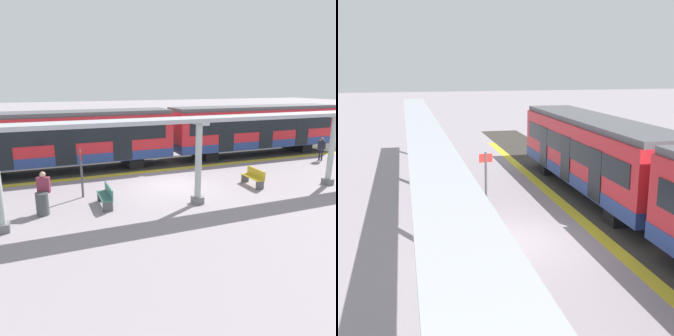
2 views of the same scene
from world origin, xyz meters
The scene contains 14 objects.
ground_plane centered at (0.00, 0.00, 0.00)m, with size 176.00×176.00×0.00m, color gray.
tactile_edge_strip centered at (-2.98, 0.00, 0.00)m, with size 0.52×38.27×0.01m, color gold.
trackbed centered at (-4.83, 0.00, 0.00)m, with size 3.20×50.27×0.01m, color #38332D.
train_near_carriage centered at (-4.83, -4.76, 1.83)m, with size 2.65×12.65×3.48m.
train_far_carriage centered at (-4.83, 8.47, 1.83)m, with size 2.65×12.65×3.48m.
canopy_pillar_third centered at (2.78, 0.05, 1.78)m, with size 1.10×0.44×3.51m.
canopy_pillar_fourth centered at (2.78, 7.46, 1.78)m, with size 1.10×0.44×3.51m.
canopy_beam centered at (2.78, -0.10, 3.59)m, with size 1.20×30.91×0.16m, color #A8AAB2.
bench_near_end centered at (1.54, 3.83, 0.44)m, with size 1.52×0.52×0.86m.
bench_mid_platform centered at (1.62, -3.63, 0.44)m, with size 1.50×0.45×0.86m.
trash_bin centered at (1.68, -6.13, 0.45)m, with size 0.48×0.48×0.90m, color #42494B.
platform_info_sign centered at (0.16, -4.41, 1.33)m, with size 0.56×0.10×2.20m.
passenger_waiting_near_edge centered at (-1.43, 11.37, 0.97)m, with size 0.49×0.36×1.56m.
passenger_by_the_benches centered at (1.42, -6.02, 1.04)m, with size 0.34×0.52×1.67m.
Camera 1 is at (14.50, -5.99, 4.95)m, focal length 34.71 mm.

